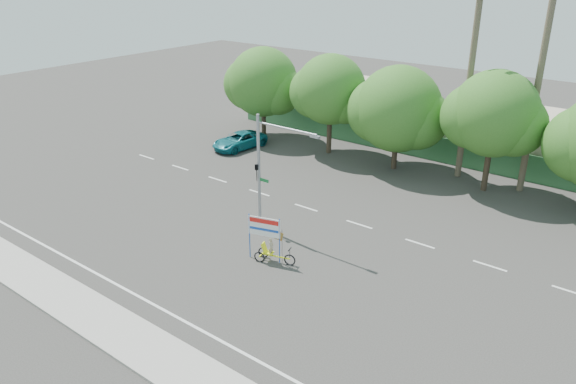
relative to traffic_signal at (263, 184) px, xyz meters
The scene contains 14 objects.
ground 5.40m from the traffic_signal, 61.13° to the right, with size 120.00×120.00×0.00m, color #33302D.
sidewalk_near 12.04m from the traffic_signal, 79.17° to the right, with size 50.00×2.40×0.12m, color gray.
fence 17.76m from the traffic_signal, 82.85° to the left, with size 38.00×0.08×2.00m, color #336B3D.
building_left 23.38m from the traffic_signal, 109.52° to the left, with size 12.00×8.00×4.00m, color #C4B49C.
building_right 24.29m from the traffic_signal, 65.15° to the left, with size 14.00×8.00×3.60m, color #C4B49C.
tree_far_left 18.45m from the traffic_signal, 130.22° to the left, with size 7.14×6.00×7.96m.
tree_left 14.99m from the traffic_signal, 109.08° to the left, with size 6.66×5.60×8.07m.
tree_center 14.15m from the traffic_signal, 85.33° to the left, with size 7.62×6.40×7.85m.
tree_right 16.38m from the traffic_signal, 59.83° to the left, with size 6.90×5.80×8.36m.
palm_tall 20.04m from the traffic_signal, 56.69° to the left, with size 3.73×3.79×17.45m.
palm_short 17.56m from the traffic_signal, 69.84° to the left, with size 3.73×3.79×14.45m.
traffic_signal is the anchor object (origin of this frame).
trike_billboard 4.21m from the traffic_signal, 45.54° to the right, with size 2.59×1.05×2.63m.
pickup_truck 15.52m from the traffic_signal, 137.78° to the left, with size 2.25×4.88×1.36m, color #106670.
Camera 1 is at (17.35, -18.79, 15.17)m, focal length 35.00 mm.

